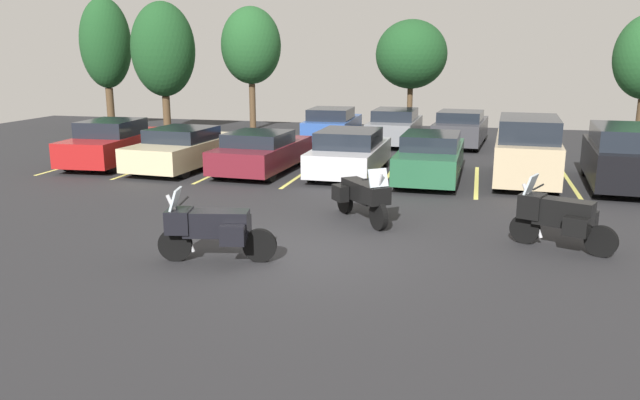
# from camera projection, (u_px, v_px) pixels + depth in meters

# --- Properties ---
(ground) EXTENTS (44.00, 44.00, 0.10)m
(ground) POSITION_uv_depth(u_px,v_px,m) (304.00, 253.00, 12.26)
(ground) COLOR #262628
(motorcycle_touring) EXTENTS (2.18, 1.05, 1.38)m
(motorcycle_touring) POSITION_uv_depth(u_px,v_px,m) (212.00, 227.00, 11.50)
(motorcycle_touring) COLOR black
(motorcycle_touring) RESTS_ON ground
(motorcycle_second) EXTENTS (1.53, 1.84, 1.35)m
(motorcycle_second) POSITION_uv_depth(u_px,v_px,m) (363.00, 195.00, 14.18)
(motorcycle_second) COLOR black
(motorcycle_second) RESTS_ON ground
(motorcycle_third) EXTENTS (1.95, 1.18, 1.43)m
(motorcycle_third) POSITION_uv_depth(u_px,v_px,m) (559.00, 216.00, 12.22)
(motorcycle_third) COLOR black
(motorcycle_third) RESTS_ON ground
(parking_stripes) EXTENTS (19.02, 4.90, 0.01)m
(parking_stripes) POSITION_uv_depth(u_px,v_px,m) (345.00, 175.00, 19.75)
(parking_stripes) COLOR #EAE066
(parking_stripes) RESTS_ON ground
(car_red) EXTENTS (2.13, 4.98, 1.53)m
(car_red) POSITION_uv_depth(u_px,v_px,m) (115.00, 143.00, 21.66)
(car_red) COLOR maroon
(car_red) RESTS_ON ground
(car_champagne) EXTENTS (2.27, 4.97, 1.37)m
(car_champagne) POSITION_uv_depth(u_px,v_px,m) (185.00, 148.00, 20.82)
(car_champagne) COLOR #C1B289
(car_champagne) RESTS_ON ground
(car_maroon) EXTENTS (2.16, 4.57, 1.33)m
(car_maroon) POSITION_uv_depth(u_px,v_px,m) (262.00, 152.00, 20.16)
(car_maroon) COLOR maroon
(car_maroon) RESTS_ON ground
(car_silver) EXTENTS (1.98, 4.59, 1.42)m
(car_silver) POSITION_uv_depth(u_px,v_px,m) (350.00, 153.00, 19.80)
(car_silver) COLOR #B7B7BC
(car_silver) RESTS_ON ground
(car_green) EXTENTS (1.84, 4.85, 1.42)m
(car_green) POSITION_uv_depth(u_px,v_px,m) (431.00, 157.00, 18.96)
(car_green) COLOR #235638
(car_green) RESTS_ON ground
(car_tan) EXTENTS (1.98, 4.61, 1.96)m
(car_tan) POSITION_uv_depth(u_px,v_px,m) (527.00, 150.00, 18.47)
(car_tan) COLOR tan
(car_tan) RESTS_ON ground
(car_black) EXTENTS (2.08, 4.66, 1.78)m
(car_black) POSITION_uv_depth(u_px,v_px,m) (623.00, 157.00, 17.74)
(car_black) COLOR black
(car_black) RESTS_ON ground
(car_far_blue) EXTENTS (1.93, 4.35, 1.48)m
(car_far_blue) POSITION_uv_depth(u_px,v_px,m) (332.00, 125.00, 26.90)
(car_far_blue) COLOR #2D519E
(car_far_blue) RESTS_ON ground
(car_far_grey) EXTENTS (1.88, 4.53, 1.47)m
(car_far_grey) POSITION_uv_depth(u_px,v_px,m) (395.00, 127.00, 26.27)
(car_far_grey) COLOR slate
(car_far_grey) RESTS_ON ground
(car_far_charcoal) EXTENTS (2.20, 4.57, 1.46)m
(car_far_charcoal) POSITION_uv_depth(u_px,v_px,m) (461.00, 128.00, 25.80)
(car_far_charcoal) COLOR #38383D
(car_far_charcoal) RESTS_ON ground
(tree_rear) EXTENTS (2.99, 2.99, 6.10)m
(tree_rear) POSITION_uv_depth(u_px,v_px,m) (163.00, 50.00, 29.53)
(tree_rear) COLOR #4C3823
(tree_rear) RESTS_ON ground
(tree_right) EXTENTS (3.52, 3.52, 5.36)m
(tree_right) POSITION_uv_depth(u_px,v_px,m) (411.00, 54.00, 30.97)
(tree_right) COLOR #4C3823
(tree_right) RESTS_ON ground
(tree_left) EXTENTS (2.92, 2.92, 5.95)m
(tree_left) POSITION_uv_depth(u_px,v_px,m) (251.00, 46.00, 30.51)
(tree_left) COLOR #4C3823
(tree_left) RESTS_ON ground
(tree_center_left) EXTENTS (2.53, 2.53, 6.46)m
(tree_center_left) POSITION_uv_depth(u_px,v_px,m) (106.00, 44.00, 31.58)
(tree_center_left) COLOR #4C3823
(tree_center_left) RESTS_ON ground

